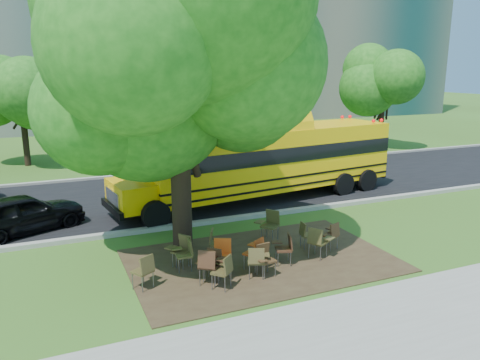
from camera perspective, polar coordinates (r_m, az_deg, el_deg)
name	(u,v)px	position (r m, az deg, el deg)	size (l,w,h in m)	color
ground	(220,260)	(12.92, -2.41, -9.69)	(160.00, 160.00, 0.00)	#3A5B1C
dirt_patch	(261,260)	(12.85, 2.62, -9.74)	(7.00, 4.50, 0.03)	#382819
asphalt_road	(159,196)	(19.28, -9.80, -1.97)	(80.00, 8.00, 0.04)	black
kerb_near	(188,224)	(15.56, -6.35, -5.41)	(80.00, 0.25, 0.14)	gray
kerb_far	(139,175)	(23.16, -12.18, 0.64)	(80.00, 0.25, 0.14)	gray
building_right	(299,2)	(57.12, 7.16, 20.78)	(30.00, 16.00, 25.00)	#6C665A
bg_tree_2	(20,86)	(27.16, -25.27, 10.35)	(4.80, 4.80, 6.62)	black
bg_tree_3	(263,69)	(27.92, 2.82, 13.31)	(5.60, 5.60, 7.84)	black
bg_tree_4	(384,81)	(31.45, 17.16, 11.50)	(5.00, 5.00, 6.85)	black
main_tree	(178,70)	(12.73, -7.61, 13.18)	(7.20, 7.20, 8.65)	black
school_bus	(270,158)	(18.46, 3.70, 2.66)	(11.77, 4.02, 2.82)	#FFBB08
chair_0	(145,268)	(11.32, -11.55, -10.46)	(0.58, 0.72, 0.87)	#4C4021
chair_1	(210,263)	(11.28, -3.72, -10.07)	(0.80, 0.63, 0.93)	#3F2516
chair_2	(224,268)	(11.11, -1.98, -10.73)	(0.58, 0.73, 0.85)	#443B1D
chair_3	(221,253)	(11.81, -2.29, -8.92)	(0.76, 0.60, 0.94)	#D45216
chair_4	(257,259)	(11.62, 2.10, -9.61)	(0.68, 0.54, 0.85)	#4D4221
chair_5	(264,257)	(11.77, 2.99, -9.34)	(0.56, 0.56, 0.84)	#442C18
chair_6	(285,246)	(12.48, 5.52, -7.99)	(0.52, 0.67, 0.85)	#3D2315
chair_7	(318,240)	(12.92, 9.50, -7.19)	(0.74, 0.61, 0.91)	#4B4420
chair_8	(185,252)	(12.16, -6.68, -8.66)	(0.49, 0.57, 0.84)	brown
chair_9	(182,248)	(12.38, -7.11, -8.20)	(0.72, 0.57, 0.85)	#4D4121
chair_10	(216,241)	(12.80, -2.99, -7.43)	(0.54, 0.69, 0.84)	brown
chair_11	(256,250)	(12.09, 1.93, -8.54)	(0.59, 0.73, 0.89)	#B23F13
chair_12	(307,233)	(13.60, 8.12, -6.39)	(0.47, 0.56, 0.79)	#4C4221
chair_13	(332,233)	(13.67, 11.13, -6.34)	(0.56, 0.62, 0.82)	#4B2E1A
chair_14	(270,222)	(14.09, 3.65, -5.17)	(0.80, 0.63, 0.95)	#46441E
chair_15	(212,262)	(11.55, -3.46, -9.90)	(0.70, 0.55, 0.81)	#492D1A
black_car	(23,213)	(16.24, -24.94, -3.71)	(1.51, 3.74, 1.27)	black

